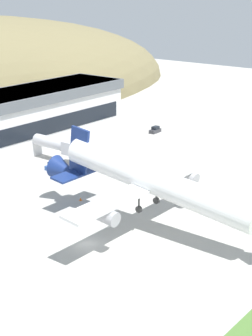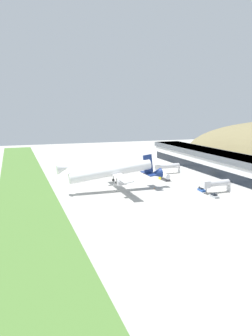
% 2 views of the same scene
% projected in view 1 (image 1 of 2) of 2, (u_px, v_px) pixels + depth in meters
% --- Properties ---
extents(ground_plane, '(364.95, 364.95, 0.00)m').
position_uv_depth(ground_plane, '(87.00, 244.00, 86.20)').
color(ground_plane, '#ADAAA3').
extents(jetway_1, '(3.38, 12.46, 5.43)m').
position_uv_depth(jetway_1, '(58.00, 144.00, 124.51)').
color(jetway_1, silver).
rests_on(jetway_1, ground_plane).
extents(cargo_airplane, '(36.30, 45.17, 11.19)m').
position_uv_depth(cargo_airplane, '(152.00, 182.00, 88.75)').
color(cargo_airplane, white).
extents(service_car_0, '(4.50, 2.09, 1.52)m').
position_uv_depth(service_car_0, '(88.00, 156.00, 127.78)').
color(service_car_0, '#999EA3').
rests_on(service_car_0, ground_plane).
extents(service_car_1, '(3.73, 1.78, 1.69)m').
position_uv_depth(service_car_1, '(155.00, 130.00, 149.40)').
color(service_car_1, '#333338').
rests_on(service_car_1, ground_plane).
extents(service_car_3, '(4.38, 1.99, 1.68)m').
position_uv_depth(service_car_3, '(54.00, 166.00, 120.66)').
color(service_car_3, '#264C99').
rests_on(service_car_3, ground_plane).
extents(traffic_cone_1, '(0.52, 0.52, 0.58)m').
position_uv_depth(traffic_cone_1, '(81.00, 199.00, 103.37)').
color(traffic_cone_1, orange).
rests_on(traffic_cone_1, ground_plane).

